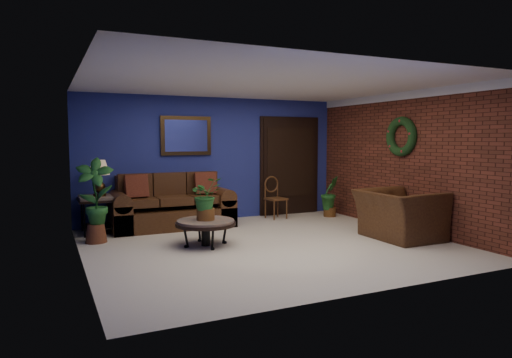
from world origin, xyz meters
name	(u,v)px	position (x,y,z in m)	size (l,w,h in m)	color
floor	(269,244)	(0.00, 0.00, 0.00)	(5.50, 5.50, 0.00)	beige
wall_back	(214,159)	(0.00, 2.50, 1.25)	(5.50, 0.04, 2.50)	navy
wall_left	(80,170)	(-2.75, 0.00, 1.25)	(0.04, 5.00, 2.50)	navy
wall_right_brick	(405,162)	(2.75, 0.00, 1.25)	(0.04, 5.00, 2.50)	maroon
ceiling	(269,84)	(0.00, 0.00, 2.50)	(5.50, 5.00, 0.02)	white
crown_molding	(406,95)	(2.72, 0.00, 2.43)	(0.03, 5.00, 0.14)	white
wall_mirror	(186,136)	(-0.60, 2.46, 1.72)	(1.02, 0.06, 0.77)	#412D15
closet_door	(290,167)	(1.75, 2.47, 1.05)	(1.44, 0.06, 2.18)	black
wreath	(401,137)	(2.69, 0.05, 1.70)	(0.72, 0.72, 0.16)	black
sofa	(171,209)	(-1.02, 2.08, 0.33)	(2.24, 0.97, 1.01)	#4C2F15
coffee_table	(206,224)	(-0.92, 0.35, 0.35)	(0.94, 0.94, 0.40)	#514D46
end_table	(100,205)	(-2.30, 2.05, 0.51)	(0.72, 0.72, 0.66)	#514D46
table_lamp	(99,174)	(-2.30, 2.05, 1.05)	(0.37, 0.37, 0.61)	#412D15
side_chair	(274,195)	(1.18, 2.11, 0.50)	(0.42, 0.42, 0.88)	brown
armchair	(399,215)	(2.15, -0.54, 0.40)	(1.24, 1.08, 0.81)	#4C2F15
coffee_plant	(205,197)	(-0.92, 0.35, 0.76)	(0.55, 0.51, 0.66)	brown
floor_plant	(330,195)	(2.35, 1.78, 0.46)	(0.41, 0.34, 0.87)	brown
tall_plant	(95,197)	(-2.45, 1.29, 0.73)	(0.67, 0.55, 1.36)	brown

